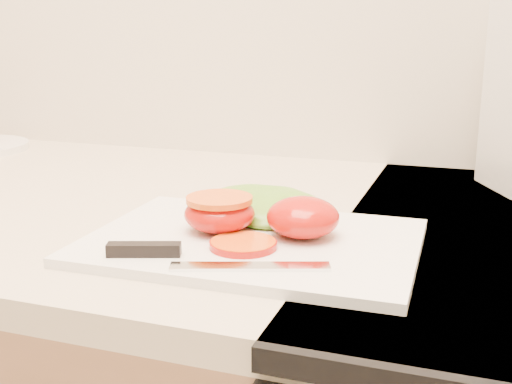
% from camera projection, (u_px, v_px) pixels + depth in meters
% --- Properties ---
extents(cutting_board, '(0.33, 0.24, 0.01)m').
position_uv_depth(cutting_board, '(253.00, 242.00, 0.65)').
color(cutting_board, white).
rests_on(cutting_board, counter).
extents(tomato_half_dome, '(0.07, 0.07, 0.04)m').
position_uv_depth(tomato_half_dome, '(303.00, 217.00, 0.65)').
color(tomato_half_dome, red).
rests_on(tomato_half_dome, cutting_board).
extents(tomato_half_cut, '(0.07, 0.07, 0.04)m').
position_uv_depth(tomato_half_cut, '(220.00, 212.00, 0.66)').
color(tomato_half_cut, red).
rests_on(tomato_half_cut, cutting_board).
extents(tomato_slice_0, '(0.06, 0.06, 0.01)m').
position_uv_depth(tomato_slice_0, '(243.00, 244.00, 0.62)').
color(tomato_slice_0, orange).
rests_on(tomato_slice_0, cutting_board).
extents(lettuce_leaf_0, '(0.15, 0.10, 0.03)m').
position_uv_depth(lettuce_leaf_0, '(260.00, 206.00, 0.71)').
color(lettuce_leaf_0, '#6DB630').
rests_on(lettuce_leaf_0, cutting_board).
extents(knife, '(0.21, 0.06, 0.01)m').
position_uv_depth(knife, '(184.00, 256.00, 0.58)').
color(knife, silver).
rests_on(knife, cutting_board).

